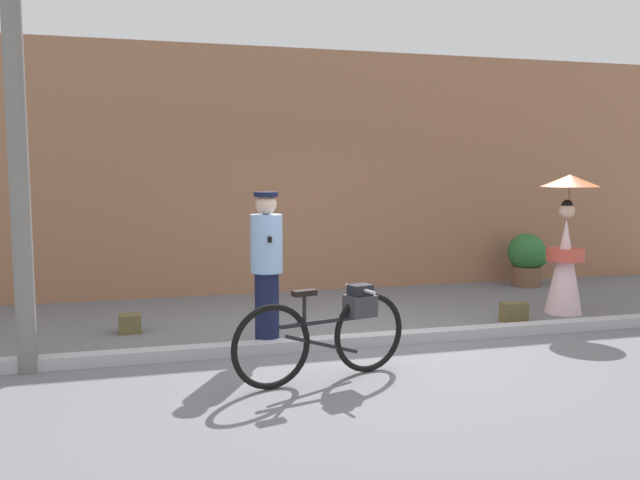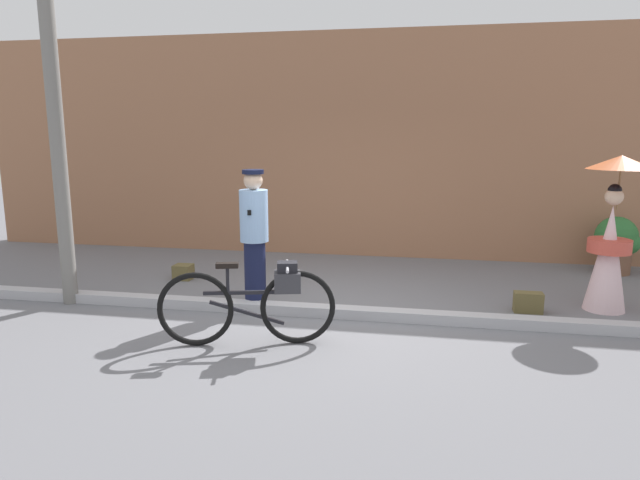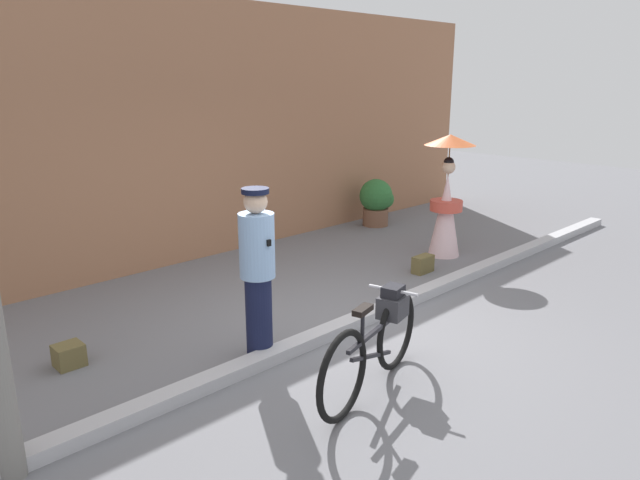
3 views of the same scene
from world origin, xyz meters
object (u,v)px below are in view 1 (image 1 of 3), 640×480
(bicycle_near_officer, at_px, (329,331))
(person_with_parasol, at_px, (566,245))
(backpack_on_pavement, at_px, (130,323))
(utility_pole, at_px, (16,116))
(person_officer, at_px, (267,266))
(potted_plant_by_door, at_px, (528,258))
(backpack_spare, at_px, (514,312))

(bicycle_near_officer, relative_size, person_with_parasol, 0.94)
(bicycle_near_officer, distance_m, backpack_on_pavement, 2.92)
(backpack_on_pavement, height_order, utility_pole, utility_pole)
(person_officer, bearing_deg, bicycle_near_officer, -73.11)
(utility_pole, bearing_deg, potted_plant_by_door, 21.97)
(person_with_parasol, relative_size, potted_plant_by_door, 2.13)
(bicycle_near_officer, height_order, person_with_parasol, person_with_parasol)
(person_officer, bearing_deg, backpack_on_pavement, 142.87)
(bicycle_near_officer, bearing_deg, person_with_parasol, 26.19)
(person_with_parasol, bearing_deg, backpack_spare, -162.76)
(backpack_on_pavement, relative_size, backpack_spare, 0.78)
(person_with_parasol, distance_m, backpack_on_pavement, 5.69)
(potted_plant_by_door, bearing_deg, person_officer, -151.31)
(backpack_spare, xyz_separation_m, utility_pole, (-5.60, -0.66, 2.27))
(person_officer, xyz_separation_m, utility_pole, (-2.35, -0.25, 1.50))
(backpack_spare, bearing_deg, potted_plant_by_door, 54.21)
(person_officer, relative_size, utility_pole, 0.35)
(potted_plant_by_door, height_order, backpack_spare, potted_plant_by_door)
(potted_plant_by_door, distance_m, backpack_spare, 2.81)
(bicycle_near_officer, distance_m, person_officer, 1.32)
(person_officer, distance_m, person_with_parasol, 4.24)
(bicycle_near_officer, xyz_separation_m, backpack_spare, (2.89, 1.59, -0.32))
(utility_pole, bearing_deg, backpack_on_pavement, 55.68)
(backpack_spare, bearing_deg, person_with_parasol, 17.24)
(utility_pole, bearing_deg, bicycle_near_officer, -19.04)
(person_officer, distance_m, potted_plant_by_door, 5.58)
(bicycle_near_officer, xyz_separation_m, potted_plant_by_door, (4.52, 3.85, 0.02))
(bicycle_near_officer, height_order, backpack_on_pavement, bicycle_near_officer)
(bicycle_near_officer, bearing_deg, utility_pole, 160.96)
(backpack_spare, distance_m, utility_pole, 6.08)
(bicycle_near_officer, distance_m, backpack_spare, 3.32)
(potted_plant_by_door, bearing_deg, backpack_spare, -125.79)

